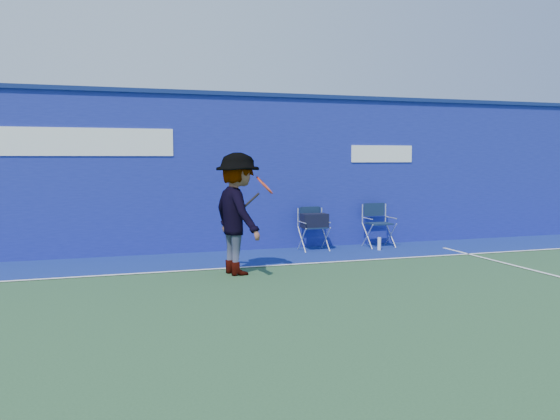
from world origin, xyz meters
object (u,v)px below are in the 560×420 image
object	(u,v)px
directors_chair_right	(379,233)
water_bottle	(379,244)
directors_chair_left	(314,232)
tennis_player	(238,214)

from	to	relation	value
directors_chair_right	water_bottle	size ratio (longest dim) A/B	3.40
directors_chair_left	water_bottle	xyz separation A→B (m)	(1.23, -0.39, -0.23)
water_bottle	tennis_player	world-z (taller)	tennis_player
water_bottle	tennis_player	bearing A→B (deg)	-155.82
directors_chair_right	water_bottle	bearing A→B (deg)	-115.80
water_bottle	tennis_player	xyz separation A→B (m)	(-3.22, -1.44, 0.82)
water_bottle	tennis_player	distance (m)	3.62
directors_chair_right	water_bottle	world-z (taller)	directors_chair_right
directors_chair_right	tennis_player	bearing A→B (deg)	-151.44
directors_chair_right	tennis_player	distance (m)	3.95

